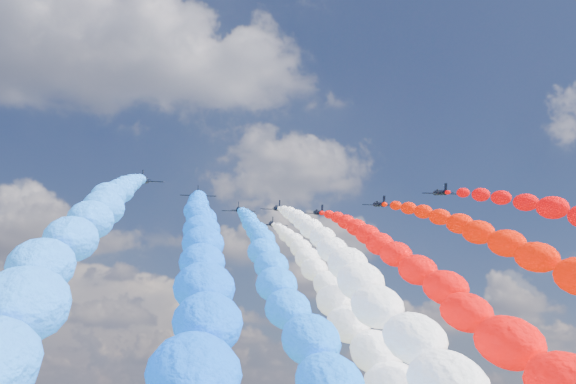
{
  "coord_description": "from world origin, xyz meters",
  "views": [
    {
      "loc": [
        -22.18,
        -158.74,
        45.14
      ],
      "look_at": [
        0.0,
        4.0,
        97.05
      ],
      "focal_mm": 44.6,
      "sensor_mm": 36.0,
      "label": 1
    }
  ],
  "objects": [
    {
      "name": "jet_1",
      "position": [
        -21.44,
        2.63,
        95.05
      ],
      "size": [
        8.74,
        11.74,
        5.56
      ],
      "primitive_type": null,
      "rotation": [
        0.29,
        0.0,
        -0.03
      ],
      "color": "black"
    },
    {
      "name": "trail_4",
      "position": [
        -1.32,
        -36.57,
        68.44
      ],
      "size": [
        6.23,
        123.96,
        56.75
      ],
      "primitive_type": null,
      "color": "white"
    },
    {
      "name": "jet_0",
      "position": [
        -33.32,
        -6.49,
        95.05
      ],
      "size": [
        8.84,
        11.81,
        5.56
      ],
      "primitive_type": null,
      "rotation": [
        0.29,
        0.0,
        -0.04
      ],
      "color": "black"
    },
    {
      "name": "jet_6",
      "position": [
        22.75,
        4.66,
        95.05
      ],
      "size": [
        8.63,
        11.67,
        5.56
      ],
      "primitive_type": null,
      "rotation": [
        0.29,
        0.0,
        0.02
      ],
      "color": "black"
    },
    {
      "name": "jet_4",
      "position": [
        -1.32,
        26.87,
        95.05
      ],
      "size": [
        8.89,
        11.85,
        5.56
      ],
      "primitive_type": null,
      "rotation": [
        0.29,
        0.0,
        -0.05
      ],
      "color": "black"
    },
    {
      "name": "jet_7",
      "position": [
        34.35,
        -6.59,
        95.05
      ],
      "size": [
        8.72,
        11.73,
        5.56
      ],
      "primitive_type": null,
      "rotation": [
        0.29,
        0.0,
        -0.03
      ],
      "color": "black"
    },
    {
      "name": "trail_5",
      "position": [
        9.27,
        -49.36,
        68.44
      ],
      "size": [
        6.23,
        123.96,
        56.75
      ],
      "primitive_type": null,
      "color": "red"
    },
    {
      "name": "trail_1",
      "position": [
        -21.44,
        -60.8,
        68.44
      ],
      "size": [
        6.23,
        123.96,
        56.75
      ],
      "primitive_type": null,
      "color": "blue"
    },
    {
      "name": "trail_6",
      "position": [
        22.75,
        -58.78,
        68.44
      ],
      "size": [
        6.23,
        123.96,
        56.75
      ],
      "primitive_type": null,
      "color": "red"
    },
    {
      "name": "jet_3",
      "position": [
        -1.62,
        11.67,
        95.05
      ],
      "size": [
        8.5,
        11.57,
        5.56
      ],
      "primitive_type": null,
      "rotation": [
        0.29,
        0.0,
        0.01
      ],
      "color": "black"
    },
    {
      "name": "trail_3",
      "position": [
        -1.62,
        -51.76,
        68.44
      ],
      "size": [
        6.23,
        123.96,
        56.75
      ],
      "primitive_type": null,
      "color": "white"
    },
    {
      "name": "jet_2",
      "position": [
        -11.2,
        14.29,
        95.05
      ],
      "size": [
        9.11,
        12.0,
        5.56
      ],
      "primitive_type": null,
      "rotation": [
        0.29,
        0.0,
        -0.06
      ],
      "color": "black"
    },
    {
      "name": "jet_5",
      "position": [
        9.27,
        14.08,
        95.05
      ],
      "size": [
        8.93,
        11.88,
        5.56
      ],
      "primitive_type": null,
      "rotation": [
        0.29,
        0.0,
        0.05
      ],
      "color": "black"
    },
    {
      "name": "trail_2",
      "position": [
        -11.2,
        -49.15,
        68.44
      ],
      "size": [
        6.23,
        123.96,
        56.75
      ],
      "primitive_type": null,
      "color": "#126BFA"
    },
    {
      "name": "trail_0",
      "position": [
        -33.32,
        -69.93,
        68.44
      ],
      "size": [
        6.23,
        123.96,
        56.75
      ],
      "primitive_type": null,
      "color": "#2179FF"
    }
  ]
}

